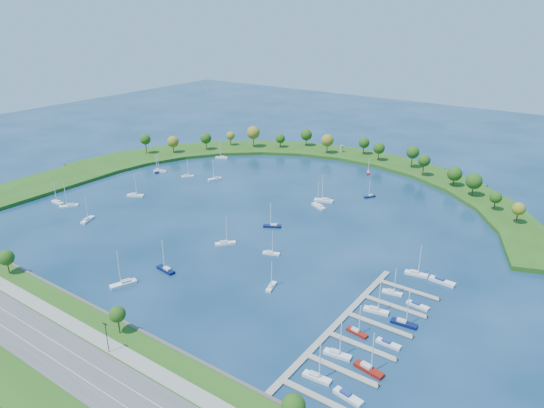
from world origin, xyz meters
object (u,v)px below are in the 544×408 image
Objects in this scene: moored_boat_8 at (157,171)px; docked_boat_6 at (376,310)px; moored_boat_1 at (225,243)px; docked_boat_4 at (357,331)px; moored_boat_7 at (58,202)px; moored_boat_2 at (135,195)px; moored_boat_5 at (123,283)px; moored_boat_18 at (370,196)px; docked_boat_10 at (416,273)px; docked_boat_0 at (317,376)px; docked_boat_9 at (418,305)px; dock_system at (358,330)px; docked_boat_11 at (442,281)px; moored_boat_15 at (69,205)px; docked_boat_7 at (404,322)px; moored_boat_10 at (160,171)px; moored_boat_0 at (187,176)px; moored_boat_12 at (271,286)px; moored_boat_3 at (271,252)px; moored_boat_17 at (319,206)px; docked_boat_5 at (388,343)px; harbor_tower at (341,149)px; moored_boat_16 at (272,225)px; moored_boat_14 at (368,172)px; docked_boat_8 at (392,292)px; docked_boat_1 at (348,396)px; docked_boat_3 at (369,368)px; moored_boat_11 at (87,219)px; moored_boat_6 at (215,178)px; moored_boat_13 at (166,269)px; moored_boat_4 at (324,200)px; moored_boat_9 at (222,157)px; docked_boat_2 at (337,353)px.

docked_boat_6 is (176.89, -63.95, 0.04)m from moored_boat_8.
moored_boat_1 is 1.24× the size of docked_boat_4.
moored_boat_2 is at bearing -130.09° from moored_boat_7.
moored_boat_5 is at bearing -165.25° from docked_boat_6.
moored_boat_7 is 1.23× the size of moored_boat_18.
docked_boat_0 is at bearing -101.36° from docked_boat_10.
docked_boat_9 is (10.47, 51.47, -0.32)m from docked_boat_0.
moored_boat_2 is (-153.91, 40.06, 0.59)m from dock_system.
docked_boat_11 is at bearing -169.34° from moored_boat_7.
moored_boat_15 reaches higher than docked_boat_7.
moored_boat_10 is 193.17m from docked_boat_9.
moored_boat_0 is 1.12× the size of moored_boat_18.
moored_boat_12 is (115.79, -34.64, -0.08)m from moored_boat_2.
docked_boat_11 is at bearing -28.07° from moored_boat_2.
moored_boat_3 is 57.72m from moored_boat_17.
moored_boat_12 is 49.24m from docked_boat_5.
docked_boat_0 is 0.96× the size of docked_boat_7.
docked_boat_4 is (99.97, -179.71, -3.53)m from harbor_tower.
moored_boat_16 is (110.64, 40.53, 0.01)m from moored_boat_7.
moored_boat_7 is 195.51m from docked_boat_11.
moored_boat_18 is at bearing -178.26° from moored_boat_14.
moored_boat_12 is (61.61, -172.88, -3.53)m from harbor_tower.
moored_boat_10 reaches higher than moored_boat_0.
docked_boat_8 reaches higher than docked_boat_5.
docked_boat_1 is (85.91, -51.45, -0.30)m from moored_boat_1.
moored_boat_17 reaches higher than docked_boat_11.
docked_boat_3 is at bearing -86.61° from docked_boat_11.
docked_boat_3 reaches higher than docked_boat_10.
moored_boat_11 is 157.58m from docked_boat_5.
docked_boat_3 is (110.43, -193.67, -3.45)m from harbor_tower.
moored_boat_13 reaches higher than moored_boat_6.
moored_boat_1 is 1.07× the size of moored_boat_16.
docked_boat_11 is at bearing 59.56° from docked_boat_6.
moored_boat_3 is 55.56m from docked_boat_6.
moored_boat_4 is (-11.75, 65.59, 0.13)m from moored_boat_3.
moored_boat_9 is (16.79, 113.64, 0.00)m from moored_boat_7.
moored_boat_6 is 1.39× the size of docked_boat_1.
docked_boat_4 is 14.62m from docked_boat_6.
moored_boat_4 is 92.62m from docked_boat_8.
moored_boat_2 is at bearing -10.40° from moored_boat_11.
docked_boat_4 is at bearing -99.57° from docked_boat_11.
moored_boat_0 is 97.38m from moored_boat_1.
moored_boat_12 is at bearing -46.61° from moored_boat_2.
moored_boat_1 is at bearing 47.46° from moored_boat_16.
moored_boat_8 is 193.58m from docked_boat_4.
moored_boat_8 is 203.05m from docked_boat_5.
docked_boat_10 is (2.39, 60.11, 0.01)m from docked_boat_2.
moored_boat_5 is 1.45× the size of docked_boat_11.
moored_boat_11 is at bearing 71.30° from moored_boat_9.
moored_boat_0 is at bearing -10.03° from moored_boat_4.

